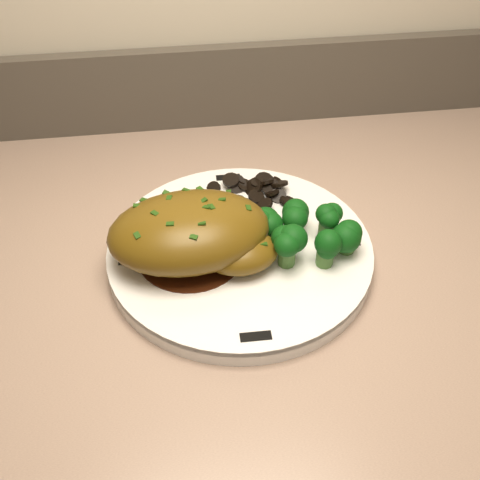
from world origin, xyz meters
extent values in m
cylinder|color=white|center=(-0.45, 1.69, 0.83)|extent=(0.35, 0.35, 0.02)
cube|color=black|center=(-0.45, 1.82, 0.84)|extent=(0.03, 0.01, 0.00)
cube|color=black|center=(-0.58, 1.69, 0.84)|extent=(0.01, 0.03, 0.00)
cube|color=black|center=(-0.45, 1.56, 0.84)|extent=(0.03, 0.01, 0.00)
cube|color=black|center=(-0.32, 1.69, 0.84)|extent=(0.01, 0.03, 0.00)
cylinder|color=#38160A|center=(-0.51, 1.68, 0.84)|extent=(0.12, 0.12, 0.00)
ellipsoid|color=brown|center=(-0.51, 1.68, 0.88)|extent=(0.18, 0.13, 0.07)
ellipsoid|color=brown|center=(-0.45, 1.66, 0.86)|extent=(0.09, 0.07, 0.04)
cube|color=#20450E|center=(-0.56, 1.69, 0.90)|extent=(0.01, 0.01, 0.00)
cube|color=#20450E|center=(-0.54, 1.69, 0.91)|extent=(0.01, 0.01, 0.00)
cube|color=#20450E|center=(-0.52, 1.69, 0.91)|extent=(0.01, 0.01, 0.00)
cube|color=#20450E|center=(-0.50, 1.69, 0.91)|extent=(0.01, 0.01, 0.00)
cube|color=#20450E|center=(-0.48, 1.69, 0.91)|extent=(0.01, 0.01, 0.00)
cube|color=#20450E|center=(-0.45, 1.69, 0.90)|extent=(0.01, 0.01, 0.00)
cylinder|color=black|center=(-0.39, 1.77, 0.84)|extent=(0.02, 0.02, 0.01)
cylinder|color=black|center=(-0.39, 1.78, 0.85)|extent=(0.02, 0.02, 0.01)
cylinder|color=black|center=(-0.40, 1.78, 0.85)|extent=(0.02, 0.02, 0.01)
cylinder|color=black|center=(-0.40, 1.79, 0.84)|extent=(0.02, 0.02, 0.01)
cylinder|color=black|center=(-0.41, 1.79, 0.85)|extent=(0.02, 0.02, 0.01)
cylinder|color=black|center=(-0.42, 1.79, 0.85)|extent=(0.02, 0.02, 0.02)
cylinder|color=black|center=(-0.43, 1.79, 0.84)|extent=(0.02, 0.02, 0.01)
cylinder|color=black|center=(-0.44, 1.79, 0.85)|extent=(0.03, 0.03, 0.00)
cylinder|color=black|center=(-0.45, 1.79, 0.85)|extent=(0.03, 0.03, 0.01)
cylinder|color=black|center=(-0.46, 1.78, 0.84)|extent=(0.03, 0.03, 0.02)
cylinder|color=black|center=(-0.46, 1.78, 0.85)|extent=(0.03, 0.03, 0.01)
cylinder|color=black|center=(-0.46, 1.77, 0.85)|extent=(0.02, 0.02, 0.01)
cylinder|color=black|center=(-0.46, 1.76, 0.84)|extent=(0.03, 0.03, 0.01)
cylinder|color=black|center=(-0.46, 1.76, 0.85)|extent=(0.03, 0.03, 0.01)
cylinder|color=black|center=(-0.45, 1.75, 0.85)|extent=(0.03, 0.03, 0.02)
cylinder|color=black|center=(-0.44, 1.75, 0.84)|extent=(0.03, 0.03, 0.02)
cylinder|color=black|center=(-0.43, 1.75, 0.85)|extent=(0.03, 0.03, 0.01)
cylinder|color=black|center=(-0.42, 1.75, 0.85)|extent=(0.03, 0.03, 0.01)
cylinder|color=black|center=(-0.41, 1.75, 0.84)|extent=(0.03, 0.03, 0.02)
cylinder|color=black|center=(-0.40, 1.75, 0.85)|extent=(0.04, 0.04, 0.01)
cylinder|color=black|center=(-0.40, 1.76, 0.85)|extent=(0.03, 0.04, 0.02)
cylinder|color=black|center=(-0.39, 1.76, 0.84)|extent=(0.03, 0.03, 0.02)
cylinder|color=#487832|center=(-0.42, 1.70, 0.85)|extent=(0.02, 0.02, 0.03)
sphere|color=#07320B|center=(-0.42, 1.70, 0.87)|extent=(0.03, 0.03, 0.03)
cylinder|color=#487832|center=(-0.39, 1.71, 0.85)|extent=(0.02, 0.02, 0.03)
sphere|color=#07320B|center=(-0.39, 1.71, 0.87)|extent=(0.03, 0.03, 0.03)
cylinder|color=#487832|center=(-0.35, 1.69, 0.85)|extent=(0.02, 0.02, 0.03)
sphere|color=#07320B|center=(-0.35, 1.69, 0.87)|extent=(0.03, 0.03, 0.03)
cylinder|color=#487832|center=(-0.40, 1.65, 0.85)|extent=(0.02, 0.02, 0.03)
sphere|color=#07320B|center=(-0.40, 1.65, 0.87)|extent=(0.03, 0.03, 0.03)
cylinder|color=#487832|center=(-0.36, 1.65, 0.85)|extent=(0.02, 0.02, 0.03)
sphere|color=#07320B|center=(-0.36, 1.65, 0.87)|extent=(0.03, 0.03, 0.03)
cylinder|color=#487832|center=(-0.33, 1.67, 0.85)|extent=(0.02, 0.02, 0.03)
sphere|color=#07320B|center=(-0.33, 1.67, 0.87)|extent=(0.03, 0.03, 0.03)
camera|label=1|loc=(-0.52, 1.20, 1.30)|focal=45.00mm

